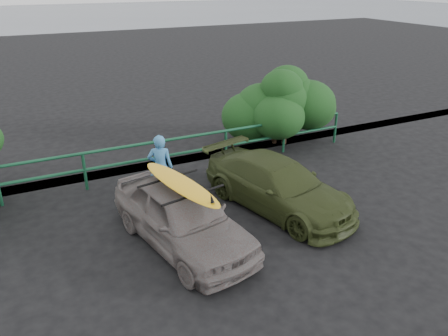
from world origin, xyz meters
The scene contains 9 objects.
ground centered at (0.00, 0.00, 0.00)m, with size 80.00×80.00×0.00m, color black.
ocean centered at (0.00, 60.00, 0.00)m, with size 200.00×200.00×0.00m, color slate.
guardrail centered at (0.00, 5.00, 0.52)m, with size 14.00×0.08×1.04m, color #154B2F, non-canonical shape.
shrub_right centered at (5.00, 5.50, 1.15)m, with size 3.20×2.40×2.30m, color #1A4519, non-canonical shape.
sedan centered at (0.35, 1.59, 0.65)m, with size 1.53×3.80×1.29m, color #6B615F.
olive_vehicle centered at (2.93, 2.06, 0.58)m, with size 1.64×4.02×1.17m, color #333D1B.
man centered at (0.61, 3.70, 0.83)m, with size 0.61×0.40×1.66m, color teal.
roof_rack centered at (0.35, 1.59, 1.32)m, with size 1.39×0.97×0.05m, color black, non-canonical shape.
surfboard centered at (0.35, 1.59, 1.38)m, with size 0.53×2.53×0.08m, color yellow.
Camera 1 is at (-2.21, -5.65, 5.10)m, focal length 35.00 mm.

